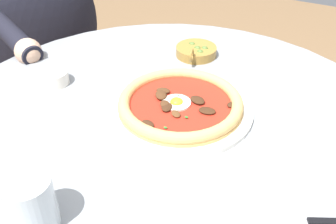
# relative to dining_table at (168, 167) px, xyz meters

# --- Properties ---
(dining_table) EXTENTS (0.99, 0.99, 0.76)m
(dining_table) POSITION_rel_dining_table_xyz_m (0.00, 0.00, 0.00)
(dining_table) COLOR gray
(dining_table) RESTS_ON ground
(pizza_on_plate) EXTENTS (0.31, 0.31, 0.03)m
(pizza_on_plate) POSITION_rel_dining_table_xyz_m (0.01, 0.04, 0.15)
(pizza_on_plate) COLOR white
(pizza_on_plate) RESTS_ON dining_table
(water_glass) EXTENTS (0.07, 0.07, 0.09)m
(water_glass) POSITION_rel_dining_table_xyz_m (-0.06, -0.32, 0.17)
(water_glass) COLOR silver
(water_glass) RESTS_ON dining_table
(steak_knife) EXTENTS (0.21, 0.11, 0.01)m
(steak_knife) POSITION_rel_dining_table_xyz_m (0.32, -0.13, 0.13)
(steak_knife) COLOR silver
(steak_knife) RESTS_ON dining_table
(ramekin_capers) EXTENTS (0.07, 0.07, 0.03)m
(ramekin_capers) POSITION_rel_dining_table_xyz_m (-0.31, 0.01, 0.15)
(ramekin_capers) COLOR white
(ramekin_capers) RESTS_ON dining_table
(olive_pan) EXTENTS (0.11, 0.13, 0.05)m
(olive_pan) POSITION_rel_dining_table_xyz_m (-0.06, 0.29, 0.14)
(olive_pan) COLOR olive
(olive_pan) RESTS_ON dining_table
(diner_person) EXTENTS (0.45, 0.53, 1.13)m
(diner_person) POSITION_rel_dining_table_xyz_m (-0.65, 0.34, -0.11)
(diner_person) COLOR #282833
(diner_person) RESTS_ON ground
(cafe_chair_diner) EXTENTS (0.55, 0.55, 0.85)m
(cafe_chair_diner) POSITION_rel_dining_table_xyz_m (-0.78, 0.41, -0.10)
(cafe_chair_diner) COLOR beige
(cafe_chair_diner) RESTS_ON ground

